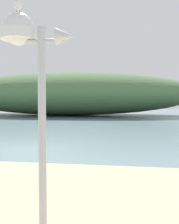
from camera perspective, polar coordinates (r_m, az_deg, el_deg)
name	(u,v)px	position (r m, az deg, el deg)	size (l,w,h in m)	color
ground_plane	(22,148)	(13.01, -14.74, -7.80)	(120.00, 120.00, 0.00)	gray
distant_hill	(68,94)	(41.47, -4.92, 4.02)	(40.61, 15.59, 6.79)	#517547
mast_structure	(27,52)	(4.08, -13.83, 12.92)	(1.14, 0.53, 3.45)	silver
seagull_on_radar	(18,4)	(4.34, -15.73, 22.29)	(0.24, 0.35, 0.25)	orange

